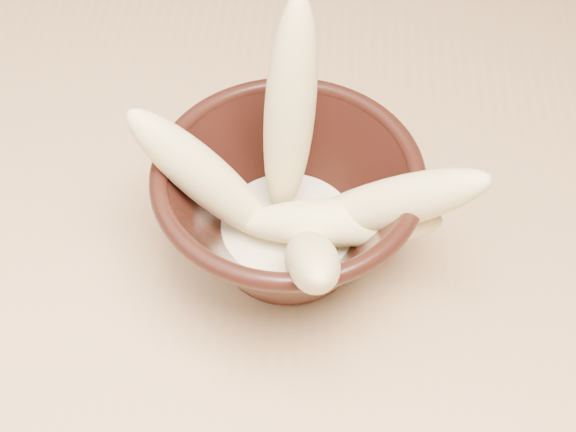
% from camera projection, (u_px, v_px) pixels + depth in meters
% --- Properties ---
extents(table, '(1.20, 0.80, 0.75)m').
position_uv_depth(table, '(390.00, 309.00, 0.66)').
color(table, tan).
rests_on(table, ground).
extents(bowl, '(0.18, 0.18, 0.10)m').
position_uv_depth(bowl, '(288.00, 208.00, 0.55)').
color(bowl, black).
rests_on(bowl, table).
extents(milk_puddle, '(0.10, 0.10, 0.01)m').
position_uv_depth(milk_puddle, '(288.00, 230.00, 0.57)').
color(milk_puddle, beige).
rests_on(milk_puddle, bowl).
extents(banana_upright, '(0.05, 0.07, 0.17)m').
position_uv_depth(banana_upright, '(290.00, 113.00, 0.52)').
color(banana_upright, '#ECD68B').
rests_on(banana_upright, bowl).
extents(banana_left, '(0.12, 0.05, 0.12)m').
position_uv_depth(banana_left, '(204.00, 177.00, 0.53)').
color(banana_left, '#ECD68B').
rests_on(banana_left, bowl).
extents(banana_right, '(0.14, 0.07, 0.12)m').
position_uv_depth(banana_right, '(389.00, 204.00, 0.52)').
color(banana_right, '#ECD68B').
rests_on(banana_right, bowl).
extents(banana_across, '(0.14, 0.03, 0.05)m').
position_uv_depth(banana_across, '(340.00, 222.00, 0.54)').
color(banana_across, '#ECD68B').
rests_on(banana_across, bowl).
extents(banana_front, '(0.05, 0.12, 0.11)m').
position_uv_depth(banana_front, '(312.00, 261.00, 0.50)').
color(banana_front, '#ECD68B').
rests_on(banana_front, bowl).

